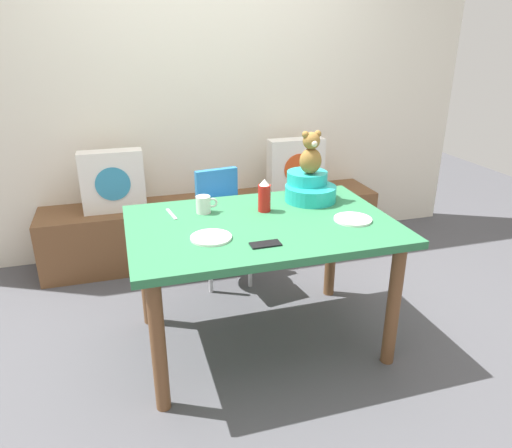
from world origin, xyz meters
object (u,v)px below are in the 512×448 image
Objects in this scene: book_stack at (223,193)px; coffee_mug at (204,204)px; ketchup_bottle at (264,196)px; teddy_bear at (311,154)px; dinner_plate_far at (353,219)px; pillow_floral_right at (296,167)px; dinner_plate_near at (211,238)px; pillow_floral_left at (113,181)px; highchair at (224,212)px; infant_seat_teal at (309,188)px; cell_phone at (265,244)px; dining_table at (261,239)px.

book_stack is 1.67× the size of coffee_mug.
teddy_bear is at bearing 19.44° from ketchup_bottle.
dinner_plate_far is (0.40, -1.33, 0.24)m from book_stack.
ketchup_bottle is at bearing -90.07° from book_stack.
pillow_floral_right is 2.20× the size of dinner_plate_near.
pillow_floral_left is 0.56× the size of highchair.
pillow_floral_right is 1.21m from ketchup_bottle.
book_stack is 1.08× the size of ketchup_bottle.
infant_seat_teal is at bearing -51.68° from highchair.
teddy_bear is (1.12, -0.93, 0.34)m from pillow_floral_left.
infant_seat_teal is 0.40m from dinner_plate_far.
teddy_bear is at bearing 30.86° from dinner_plate_near.
highchair is 6.58× the size of coffee_mug.
ketchup_bottle is (0.09, -0.63, 0.31)m from highchair.
dinner_plate_far is (0.50, -0.90, 0.22)m from highchair.
coffee_mug is (-0.33, -0.99, 0.28)m from book_stack.
infant_seat_teal reaches higher than cell_phone.
pillow_floral_left reaches higher than dining_table.
dinner_plate_near is (-0.04, -0.36, -0.04)m from coffee_mug.
book_stack is 0.25× the size of highchair.
book_stack is 1.05m from infant_seat_teal.
book_stack is at bearing 108.18° from infant_seat_teal.
book_stack is at bearing 86.92° from dining_table.
highchair is 4.27× the size of ketchup_bottle.
teddy_bear reaches higher than pillow_floral_right.
teddy_bear reaches higher than pillow_floral_left.
highchair is 3.95× the size of dinner_plate_near.
dining_table is 0.31m from cell_phone.
pillow_floral_left is at bearing 180.00° from pillow_floral_right.
book_stack is at bearing 106.91° from dinner_plate_far.
infant_seat_teal reaches higher than highchair.
dinner_plate_near is (-0.67, -0.40, -0.07)m from infant_seat_teal.
dining_table is 1.75× the size of highchair.
infant_seat_teal is 2.75× the size of coffee_mug.
coffee_mug is 0.83× the size of cell_phone.
teddy_bear reaches higher than infant_seat_teal.
highchair is 0.70m from ketchup_bottle.
coffee_mug is at bearing 167.77° from ketchup_bottle.
pillow_floral_right is at bearing -26.79° from cell_phone.
dinner_plate_far reaches higher than dining_table.
dinner_plate_near is at bearing 56.99° from cell_phone.
ketchup_bottle is at bearing 146.43° from dinner_plate_far.
teddy_bear is at bearing -71.83° from book_stack.
infant_seat_teal is at bearing 19.53° from ketchup_bottle.
highchair is 0.66m from coffee_mug.
highchair is at bearing 98.44° from ketchup_bottle.
ketchup_bottle is 0.34m from coffee_mug.
cell_phone is at bearing -95.09° from book_stack.
dinner_plate_near is 0.77m from dinner_plate_far.
ketchup_bottle reaches higher than pillow_floral_right.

